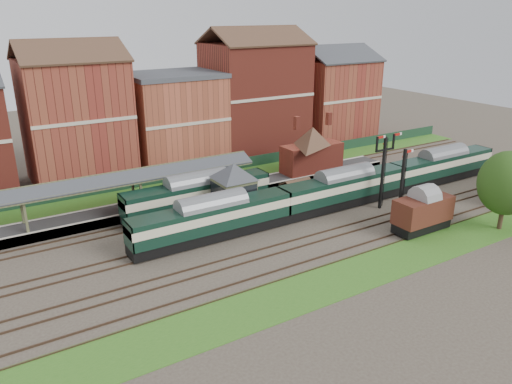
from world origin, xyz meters
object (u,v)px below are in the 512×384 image
dmu_train (344,188)px  goods_van_a (423,211)px  semaphore_bracket (383,168)px  platform_railcar (198,194)px  signal_box (234,190)px

dmu_train → goods_van_a: size_ratio=8.05×
semaphore_bracket → platform_railcar: semaphore_bracket is taller
semaphore_bracket → signal_box: bearing=159.1°
semaphore_bracket → goods_van_a: size_ratio=1.36×
signal_box → semaphore_bracket: size_ratio=0.73×
dmu_train → goods_van_a: (2.13, -9.00, -0.12)m
signal_box → platform_railcar: size_ratio=0.37×
signal_box → dmu_train: (11.93, -3.25, -1.00)m
platform_railcar → signal_box: bearing=-51.8°
dmu_train → platform_railcar: platform_railcar is taller
dmu_train → goods_van_a: bearing=-76.7°
dmu_train → goods_van_a: 9.25m
signal_box → dmu_train: size_ratio=0.12×
platform_railcar → dmu_train: bearing=-24.2°
semaphore_bracket → dmu_train: (-3.11, 2.50, -2.44)m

